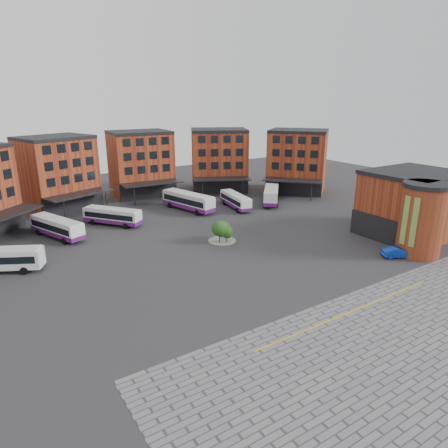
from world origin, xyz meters
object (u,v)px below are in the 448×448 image
bus_e (235,200)px  blue_car (398,252)px  bus_d (188,201)px  bus_f (271,194)px  bus_c (112,216)px  bus_b (57,227)px  tree_island (223,230)px

bus_e → blue_car: 34.81m
bus_d → bus_e: 9.74m
bus_d → bus_f: 18.52m
bus_c → bus_d: size_ratio=0.78×
bus_b → blue_car: (39.32, -35.19, -0.98)m
tree_island → bus_c: 21.62m
tree_island → bus_c: (-11.87, 18.07, -0.29)m
blue_car → bus_d: bearing=49.2°
bus_f → tree_island: bearing=-104.7°
bus_b → bus_f: 43.60m
tree_island → bus_e: bearing=50.2°
bus_e → bus_f: bus_f is taller
bus_d → bus_f: bearing=-28.0°
bus_c → bus_f: size_ratio=0.90×
tree_island → bus_d: size_ratio=0.34×
tree_island → bus_b: 27.05m
blue_car → bus_c: bearing=68.1°
bus_b → bus_c: size_ratio=1.15×
bus_c → bus_f: bus_f is taller
tree_island → bus_b: bearing=142.7°
bus_f → bus_e: bearing=-142.4°
bus_c → bus_e: bearing=-43.1°
bus_c → bus_f: 34.05m
bus_e → bus_f: size_ratio=0.95×
tree_island → bus_d: (4.01, 19.33, -0.02)m
bus_c → blue_car: bus_c is taller
blue_car → bus_b: bearing=77.5°
bus_b → bus_d: size_ratio=0.89×
bus_c → tree_island: bearing=-94.3°
bus_c → blue_car: size_ratio=2.20×
bus_f → blue_car: bearing=-56.4°
tree_island → bus_f: 26.77m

